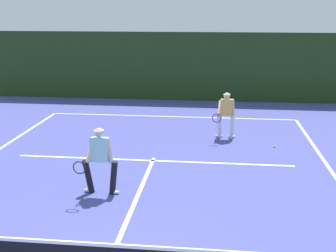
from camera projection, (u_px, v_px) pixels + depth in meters
court_line_baseline_far at (172, 117)px, 17.13m from camera, size 9.61×0.10×0.01m
court_line_service at (153, 161)px, 12.19m from camera, size 7.83×0.10×0.01m
court_line_centre at (133, 207)px, 9.34m from camera, size 0.10×6.40×0.01m
player_near at (100, 158)px, 9.83m from camera, size 0.89×0.85×1.58m
player_far at (226, 113)px, 14.15m from camera, size 0.79×0.87×1.52m
tennis_ball at (274, 146)px, 13.35m from camera, size 0.07×0.07×0.07m
back_fence_windscreen at (179, 67)px, 19.82m from camera, size 18.00×0.12×3.12m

